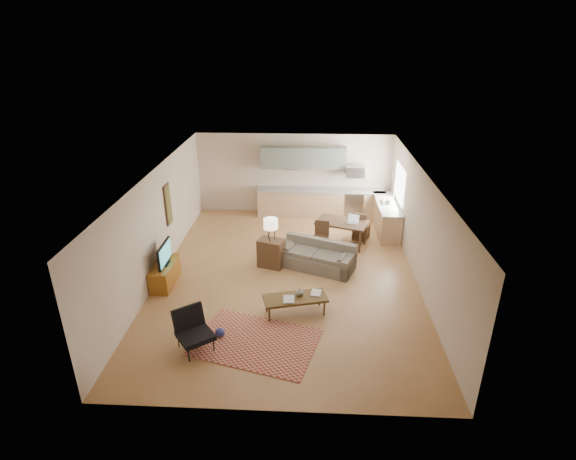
# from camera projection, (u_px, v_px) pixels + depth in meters

# --- Properties ---
(room) EXTENTS (9.00, 9.00, 9.00)m
(room) POSITION_uv_depth(u_px,v_px,m) (287.00, 228.00, 10.99)
(room) COLOR #9E6C40
(room) RESTS_ON ground
(kitchen_counter_back) EXTENTS (4.26, 0.64, 0.92)m
(kitchen_counter_back) POSITION_uv_depth(u_px,v_px,m) (320.00, 202.00, 15.13)
(kitchen_counter_back) COLOR tan
(kitchen_counter_back) RESTS_ON ground
(kitchen_counter_right) EXTENTS (0.64, 2.26, 0.92)m
(kitchen_counter_right) POSITION_uv_depth(u_px,v_px,m) (386.00, 217.00, 13.96)
(kitchen_counter_right) COLOR tan
(kitchen_counter_right) RESTS_ON ground
(kitchen_range) EXTENTS (0.62, 0.62, 0.90)m
(kitchen_range) POSITION_uv_depth(u_px,v_px,m) (353.00, 203.00, 15.08)
(kitchen_range) COLOR #A5A8AD
(kitchen_range) RESTS_ON ground
(kitchen_microwave) EXTENTS (0.62, 0.40, 0.35)m
(kitchen_microwave) POSITION_uv_depth(u_px,v_px,m) (355.00, 172.00, 14.65)
(kitchen_microwave) COLOR #A5A8AD
(kitchen_microwave) RESTS_ON room
(upper_cabinets) EXTENTS (2.80, 0.34, 0.70)m
(upper_cabinets) POSITION_uv_depth(u_px,v_px,m) (303.00, 158.00, 14.68)
(upper_cabinets) COLOR slate
(upper_cabinets) RESTS_ON room
(window_right) EXTENTS (0.02, 1.40, 1.05)m
(window_right) POSITION_uv_depth(u_px,v_px,m) (400.00, 184.00, 13.50)
(window_right) COLOR white
(window_right) RESTS_ON room
(wall_art_left) EXTENTS (0.06, 0.42, 1.10)m
(wall_art_left) POSITION_uv_depth(u_px,v_px,m) (168.00, 205.00, 11.88)
(wall_art_left) COLOR olive
(wall_art_left) RESTS_ON room
(triptych) EXTENTS (1.70, 0.04, 0.50)m
(triptych) POSITION_uv_depth(u_px,v_px,m) (291.00, 162.00, 14.91)
(triptych) COLOR beige
(triptych) RESTS_ON room
(rug) EXTENTS (2.74, 2.23, 0.02)m
(rug) POSITION_uv_depth(u_px,v_px,m) (256.00, 342.00, 9.07)
(rug) COLOR maroon
(rug) RESTS_ON floor
(sofa) EXTENTS (2.24, 1.62, 0.71)m
(sofa) POSITION_uv_depth(u_px,v_px,m) (316.00, 256.00, 11.78)
(sofa) COLOR #625B4E
(sofa) RESTS_ON floor
(coffee_table) EXTENTS (1.50, 0.89, 0.42)m
(coffee_table) POSITION_uv_depth(u_px,v_px,m) (295.00, 305.00, 9.92)
(coffee_table) COLOR #442E12
(coffee_table) RESTS_ON floor
(book_a) EXTENTS (0.26, 0.34, 0.03)m
(book_a) POSITION_uv_depth(u_px,v_px,m) (283.00, 299.00, 9.73)
(book_a) COLOR #9A0D08
(book_a) RESTS_ON coffee_table
(book_b) EXTENTS (0.32, 0.37, 0.02)m
(book_b) POSITION_uv_depth(u_px,v_px,m) (311.00, 292.00, 10.01)
(book_b) COLOR navy
(book_b) RESTS_ON coffee_table
(vase) EXTENTS (0.22, 0.22, 0.18)m
(vase) POSITION_uv_depth(u_px,v_px,m) (300.00, 292.00, 9.87)
(vase) COLOR black
(vase) RESTS_ON coffee_table
(armchair) EXTENTS (1.02, 1.02, 0.83)m
(armchair) POSITION_uv_depth(u_px,v_px,m) (195.00, 332.00, 8.71)
(armchair) COLOR black
(armchair) RESTS_ON floor
(tv_credenza) EXTENTS (0.46, 1.19, 0.55)m
(tv_credenza) POSITION_uv_depth(u_px,v_px,m) (165.00, 274.00, 11.08)
(tv_credenza) COLOR brown
(tv_credenza) RESTS_ON floor
(tv) EXTENTS (0.09, 0.91, 0.55)m
(tv) POSITION_uv_depth(u_px,v_px,m) (164.00, 254.00, 10.85)
(tv) COLOR black
(tv) RESTS_ON tv_credenza
(console_table) EXTENTS (0.76, 0.62, 0.77)m
(console_table) POSITION_uv_depth(u_px,v_px,m) (271.00, 253.00, 11.87)
(console_table) COLOR #3D291A
(console_table) RESTS_ON floor
(table_lamp) EXTENTS (0.47, 0.47, 0.61)m
(table_lamp) POSITION_uv_depth(u_px,v_px,m) (271.00, 229.00, 11.59)
(table_lamp) COLOR beige
(table_lamp) RESTS_ON console_table
(dining_table) EXTENTS (1.64, 1.27, 0.73)m
(dining_table) POSITION_uv_depth(u_px,v_px,m) (342.00, 233.00, 13.07)
(dining_table) COLOR #3D291A
(dining_table) RESTS_ON floor
(dining_chair_near) EXTENTS (0.49, 0.51, 0.87)m
(dining_chair_near) POSITION_uv_depth(u_px,v_px,m) (321.00, 237.00, 12.67)
(dining_chair_near) COLOR #3D291A
(dining_chair_near) RESTS_ON floor
(dining_chair_far) EXTENTS (0.57, 0.58, 0.88)m
(dining_chair_far) POSITION_uv_depth(u_px,v_px,m) (362.00, 225.00, 13.41)
(dining_chair_far) COLOR #3D291A
(dining_chair_far) RESTS_ON floor
(laptop) EXTENTS (0.37, 0.32, 0.23)m
(laptop) POSITION_uv_depth(u_px,v_px,m) (353.00, 219.00, 12.77)
(laptop) COLOR #A5A8AD
(laptop) RESTS_ON dining_table
(soap_bottle) EXTENTS (0.10, 0.11, 0.19)m
(soap_bottle) POSITION_uv_depth(u_px,v_px,m) (384.00, 198.00, 13.89)
(soap_bottle) COLOR beige
(soap_bottle) RESTS_ON kitchen_counter_right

